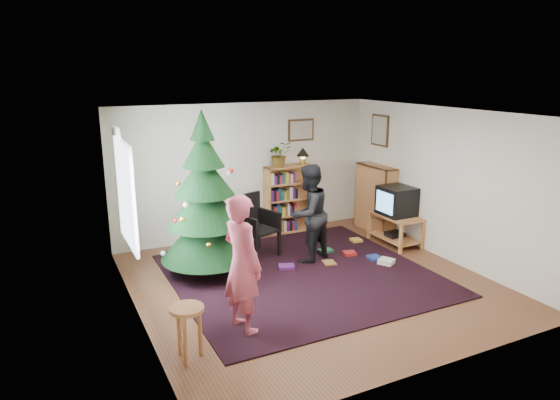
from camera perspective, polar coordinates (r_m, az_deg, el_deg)
name	(u,v)px	position (r m, az deg, el deg)	size (l,w,h in m)	color
floor	(311,282)	(7.55, 3.54, -9.38)	(5.00, 5.00, 0.00)	brown
ceiling	(314,113)	(6.92, 3.87, 9.87)	(5.00, 5.00, 0.00)	white
wall_back	(246,171)	(9.33, -3.94, 3.37)	(5.00, 0.02, 2.50)	silver
wall_front	(437,260)	(5.22, 17.50, -6.52)	(5.00, 0.02, 2.50)	silver
wall_left	(133,225)	(6.32, -16.42, -2.74)	(0.02, 5.00, 2.50)	silver
wall_right	(444,184)	(8.62, 18.28, 1.71)	(0.02, 5.00, 2.50)	silver
rug	(301,275)	(7.79, 2.44, -8.51)	(3.80, 3.60, 0.02)	black
window_pane	(126,194)	(6.83, -17.21, 0.67)	(0.04, 1.20, 1.40)	silver
curtain	(120,183)	(7.52, -17.78, 1.86)	(0.06, 0.35, 1.60)	white
picture_back	(301,130)	(9.69, 2.41, 8.00)	(0.55, 0.03, 0.42)	#4C3319
picture_right	(380,130)	(9.80, 11.36, 7.81)	(0.03, 0.50, 0.60)	#4C3319
christmas_tree	(205,208)	(7.59, -8.55, -0.94)	(1.40, 1.40, 2.53)	#3F2816
bookshelf_back	(289,198)	(9.65, 1.00, 0.22)	(0.95, 0.30, 1.30)	#B87F41
bookshelf_right	(375,198)	(9.84, 10.84, 0.24)	(0.30, 0.95, 1.30)	#B87F41
tv_stand	(395,226)	(9.27, 13.03, -2.94)	(0.54, 0.98, 0.55)	#B87F41
crt_tv	(397,201)	(9.14, 13.19, -0.09)	(0.54, 0.59, 0.51)	black
armchair	(255,222)	(8.46, -2.92, -2.57)	(0.73, 0.75, 1.05)	black
stool	(187,319)	(5.60, -10.55, -13.22)	(0.37, 0.37, 0.62)	#B87F41
person_standing	(242,264)	(5.96, -4.35, -7.30)	(0.62, 0.41, 1.70)	#D5556D
person_by_chair	(309,214)	(8.11, 3.28, -1.57)	(0.79, 0.61, 1.62)	black
potted_plant	(279,154)	(9.38, -0.07, 5.26)	(0.43, 0.37, 0.48)	gray
table_lamp	(303,153)	(9.61, 2.62, 5.38)	(0.25, 0.25, 0.33)	#A57F33
floor_clutter	(344,256)	(8.51, 7.36, -6.35)	(1.93, 1.32, 0.08)	#A51E19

